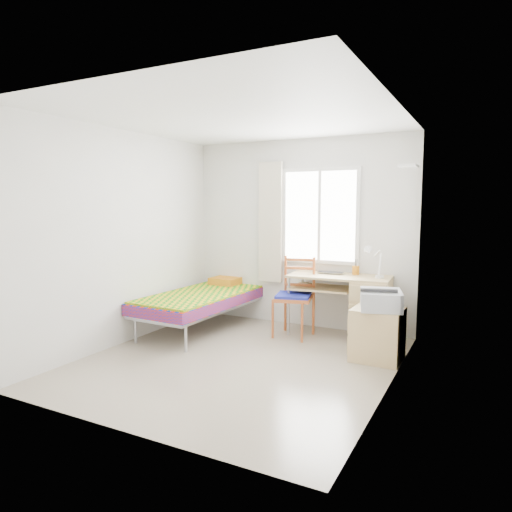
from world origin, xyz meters
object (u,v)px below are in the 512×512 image
at_px(bed, 205,298).
at_px(desk, 365,306).
at_px(chair, 296,292).
at_px(printer, 381,299).
at_px(cabinet, 377,334).

height_order(bed, desk, bed).
xyz_separation_m(chair, printer, (1.19, -0.47, 0.11)).
height_order(bed, chair, chair).
height_order(bed, cabinet, bed).
height_order(desk, chair, chair).
distance_m(bed, chair, 1.28).
bearing_deg(desk, bed, -171.19).
distance_m(cabinet, printer, 0.40).
relative_size(bed, printer, 3.47).
xyz_separation_m(desk, chair, (-0.86, -0.22, 0.14)).
bearing_deg(printer, desk, 100.11).
bearing_deg(chair, cabinet, -35.82).
bearing_deg(bed, chair, 13.43).
bearing_deg(bed, desk, 14.71).
bearing_deg(chair, bed, 177.15).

